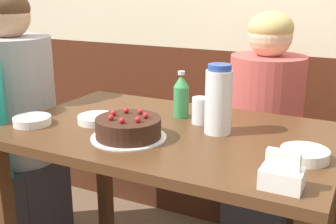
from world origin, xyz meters
name	(u,v)px	position (x,y,z in m)	size (l,w,h in m)	color
bench_seat	(234,172)	(0.00, 0.83, 0.24)	(2.18, 0.38, 0.48)	#472314
dining_table	(171,157)	(0.00, 0.00, 0.64)	(1.20, 0.76, 0.75)	#4C2D19
birthday_cake	(128,128)	(-0.09, -0.15, 0.79)	(0.27, 0.27, 0.09)	white
water_pitcher	(219,100)	(0.17, 0.05, 0.88)	(0.10, 0.10, 0.25)	white
soju_bottle	(181,96)	(-0.03, 0.16, 0.84)	(0.06, 0.06, 0.19)	#388E4C
napkin_holder	(282,175)	(0.47, -0.29, 0.79)	(0.11, 0.08, 0.11)	white
bowl_soup_white	(305,154)	(0.49, -0.07, 0.77)	(0.15, 0.15, 0.03)	white
bowl_rice_small	(32,121)	(-0.50, -0.19, 0.77)	(0.14, 0.14, 0.03)	white
bowl_side_dish	(97,119)	(-0.29, -0.05, 0.77)	(0.15, 0.15, 0.03)	white
glass_water_tall	(201,111)	(0.07, 0.12, 0.80)	(0.07, 0.07, 0.10)	silver
person_teal_shirt	(19,125)	(-0.86, 0.08, 0.62)	(0.37, 0.37, 1.25)	#33333D
person_grey_tee	(264,133)	(0.20, 0.64, 0.57)	(0.36, 0.36, 1.16)	#33333D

